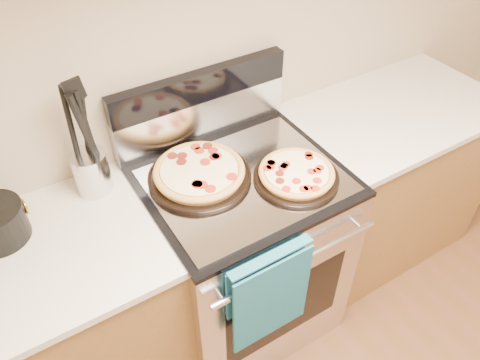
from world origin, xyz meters
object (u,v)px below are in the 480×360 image
pepperoni_pizza_back (199,173)px  utensil_crock (92,172)px  pepperoni_pizza_front (296,174)px  range_body (241,254)px

pepperoni_pizza_back → utensil_crock: bearing=154.2°
utensil_crock → pepperoni_pizza_back: bearing=-25.8°
pepperoni_pizza_front → utensil_crock: (-0.66, 0.36, 0.04)m
pepperoni_pizza_back → pepperoni_pizza_front: 0.37m
range_body → pepperoni_pizza_back: (-0.14, 0.07, 0.50)m
range_body → utensil_crock: utensil_crock is taller
pepperoni_pizza_back → pepperoni_pizza_front: size_ratio=1.20×
pepperoni_pizza_back → pepperoni_pizza_front: pepperoni_pizza_back is taller
range_body → pepperoni_pizza_back: bearing=154.2°
range_body → utensil_crock: bearing=154.2°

